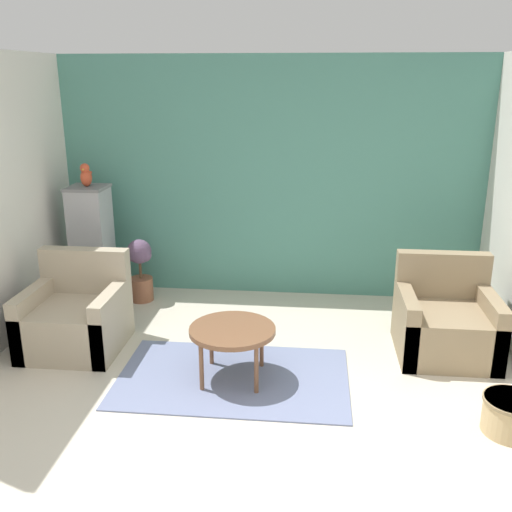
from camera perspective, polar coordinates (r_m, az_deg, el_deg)
ground_plane at (r=3.90m, az=-2.43°, el=-19.65°), size 20.00×20.00×0.00m
wall_back_accent at (r=6.22m, az=1.48°, el=7.67°), size 4.65×0.06×2.58m
area_rug at (r=4.77m, az=-2.31°, el=-12.05°), size 1.87×1.16×0.01m
coffee_table at (r=4.58m, az=-2.38°, el=-7.67°), size 0.69×0.69×0.45m
armchair_left at (r=5.40m, az=-17.54°, el=-5.97°), size 0.83×0.80×0.84m
armchair_right at (r=5.32m, az=18.40°, el=-6.44°), size 0.83×0.80×0.84m
birdcage at (r=6.36m, az=-16.03°, el=0.86°), size 0.48×0.48×1.27m
parrot at (r=6.19m, az=-16.63°, el=7.72°), size 0.11×0.20×0.24m
potted_plant at (r=6.30m, az=-11.52°, el=-1.10°), size 0.29×0.26×0.69m
wicker_basket at (r=4.43m, az=24.20°, el=-14.23°), size 0.40×0.40×0.26m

